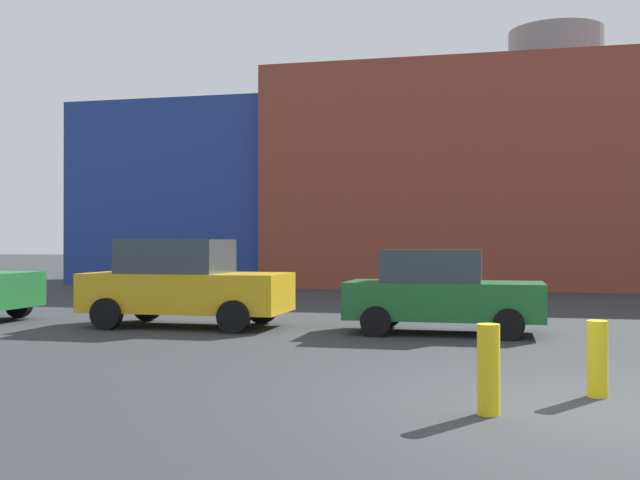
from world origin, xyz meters
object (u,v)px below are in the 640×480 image
object	(u,v)px
parked_car_1	(184,283)
parked_car_2	(441,292)
bollard_yellow_0	(597,359)
bollard_yellow_1	(489,369)

from	to	relation	value
parked_car_1	parked_car_2	size ratio (longest dim) A/B	1.12
parked_car_1	bollard_yellow_0	xyz separation A→B (m)	(7.80, -5.99, -0.49)
parked_car_1	parked_car_2	world-z (taller)	parked_car_1
parked_car_2	bollard_yellow_0	bearing A→B (deg)	-69.35
parked_car_2	bollard_yellow_0	xyz separation A→B (m)	(2.26, -5.99, -0.39)
parked_car_1	parked_car_2	distance (m)	5.54
parked_car_1	parked_car_2	bearing A→B (deg)	-0.00
parked_car_2	bollard_yellow_0	size ratio (longest dim) A/B	4.33
parked_car_2	bollard_yellow_0	world-z (taller)	parked_car_2
parked_car_2	bollard_yellow_1	size ratio (longest dim) A/B	4.06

